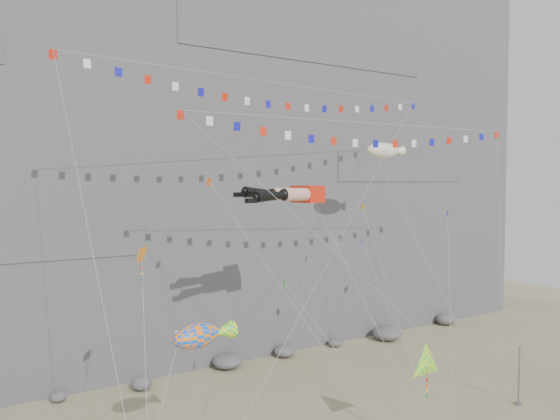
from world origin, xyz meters
The scene contains 15 objects.
cliff centered at (0.00, 32.00, 25.00)m, with size 80.00×28.00×50.00m, color slate.
talus_boulders centered at (0.00, 17.00, 0.60)m, with size 60.00×3.00×1.20m, color slate, non-canonical shape.
anchor_pole_right centered at (14.71, -1.47, 2.17)m, with size 0.12×0.12×4.33m, color slate.
legs_kite centered at (-1.16, 5.26, 15.54)m, with size 6.81×14.78×20.63m.
flag_banner_upper centered at (0.67, 9.53, 23.82)m, with size 32.39×16.50×31.43m.
flag_banner_lower centered at (4.77, 4.27, 20.59)m, with size 27.34×6.62×23.27m.
harlequin_kite centered at (-12.16, 2.44, 12.50)m, with size 2.44×6.55×13.82m.
fish_windsock centered at (-10.06, 0.16, 8.46)m, with size 7.22×4.63×10.46m.
delta_kite centered at (3.06, -3.36, 5.62)m, with size 2.55×4.97×7.68m.
blimp_windsock centered at (11.47, 9.76, 19.11)m, with size 4.29×11.67×22.02m.
small_kite_a centered at (-6.06, 6.74, 16.08)m, with size 7.09×13.21×21.59m.
small_kite_b centered at (5.47, 5.33, 11.76)m, with size 2.93×11.41×16.15m.
small_kite_c centered at (-3.12, 2.29, 9.92)m, with size 4.07×11.26×15.10m.
small_kite_d centered at (8.67, 8.94, 13.99)m, with size 7.51×15.96×22.10m.
small_kite_e centered at (13.51, 4.37, 13.55)m, with size 10.75×10.21×19.57m.
Camera 1 is at (-21.07, -25.61, 16.31)m, focal length 35.00 mm.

